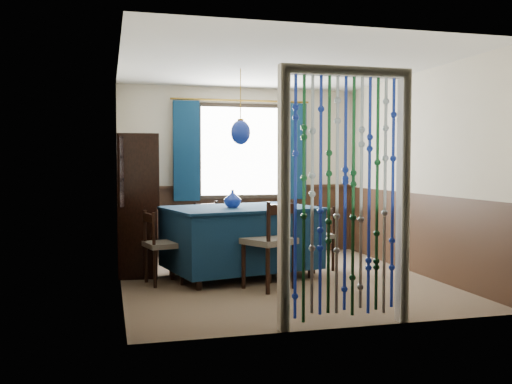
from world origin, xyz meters
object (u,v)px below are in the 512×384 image
object	(u,v)px
chair_right	(317,236)
vase_sideboard	(141,195)
chair_near	(271,242)
sideboard	(139,223)
chair_left	(161,245)
bowl_shelf	(144,177)
dining_table	(241,237)
vase_table	(233,199)
pendant_lamp	(241,132)
chair_far	(212,232)

from	to	relation	value
chair_right	vase_sideboard	world-z (taller)	vase_sideboard
chair_near	sideboard	size ratio (longest dim) A/B	0.57
chair_left	bowl_shelf	size ratio (longest dim) A/B	3.94
dining_table	vase_table	xyz separation A→B (m)	(-0.11, -0.06, 0.46)
chair_near	vase_table	xyz separation A→B (m)	(-0.28, 0.67, 0.43)
chair_right	pendant_lamp	distance (m)	1.69
chair_far	bowl_shelf	xyz separation A→B (m)	(-0.90, -0.22, 0.75)
dining_table	vase_table	bearing A→B (deg)	-163.72
chair_near	chair_right	bearing A→B (deg)	17.32
chair_right	pendant_lamp	size ratio (longest dim) A/B	0.91
pendant_lamp	chair_right	bearing A→B (deg)	10.02
dining_table	vase_sideboard	distance (m)	1.66
pendant_lamp	chair_near	bearing A→B (deg)	-77.14
dining_table	chair_right	distance (m)	1.07
dining_table	chair_near	world-z (taller)	chair_near
vase_table	vase_sideboard	world-z (taller)	vase_table
dining_table	chair_left	world-z (taller)	dining_table
chair_left	vase_sideboard	distance (m)	1.42
chair_near	vase_table	size ratio (longest dim) A/B	5.07
vase_table	chair_left	bearing A→B (deg)	-172.51
sideboard	vase_table	world-z (taller)	sideboard
sideboard	vase_sideboard	xyz separation A→B (m)	(0.06, 0.37, 0.35)
chair_far	vase_table	world-z (taller)	vase_table
chair_far	vase_sideboard	size ratio (longest dim) A/B	5.15
chair_far	bowl_shelf	size ratio (longest dim) A/B	4.03
pendant_lamp	vase_table	xyz separation A→B (m)	(-0.11, -0.06, -0.80)
chair_left	bowl_shelf	distance (m)	1.06
dining_table	sideboard	bearing A→B (deg)	133.61
pendant_lamp	vase_table	distance (m)	0.81
bowl_shelf	chair_near	bearing A→B (deg)	-45.11
chair_right	vase_table	size ratio (longest dim) A/B	4.28
sideboard	pendant_lamp	size ratio (longest dim) A/B	1.91
sideboard	vase_table	xyz separation A→B (m)	(1.06, -0.84, 0.35)
vase_sideboard	vase_table	bearing A→B (deg)	-50.60
chair_near	bowl_shelf	xyz separation A→B (m)	(-1.28, 1.28, 0.69)
bowl_shelf	vase_sideboard	size ratio (longest dim) A/B	1.28
chair_right	sideboard	world-z (taller)	sideboard
chair_far	pendant_lamp	bearing A→B (deg)	80.45
chair_right	bowl_shelf	xyz separation A→B (m)	(-2.17, 0.36, 0.77)
vase_table	bowl_shelf	size ratio (longest dim) A/B	0.91
chair_right	dining_table	bearing A→B (deg)	82.61
sideboard	bowl_shelf	distance (m)	0.65
sideboard	bowl_shelf	bearing A→B (deg)	-70.50
chair_left	vase_table	size ratio (longest dim) A/B	4.35
chair_near	chair_left	world-z (taller)	chair_near
chair_far	pendant_lamp	xyz separation A→B (m)	(0.21, -0.77, 1.29)
dining_table	vase_table	distance (m)	0.48
pendant_lamp	vase_sideboard	xyz separation A→B (m)	(-1.11, 1.15, -0.80)
chair_left	vase_table	bearing A→B (deg)	84.33
chair_far	vase_sideboard	distance (m)	1.09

